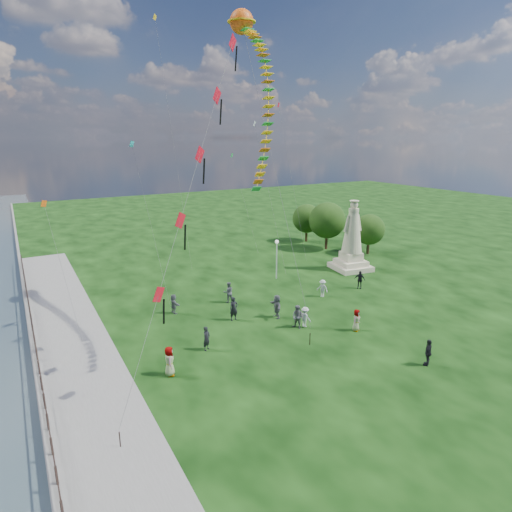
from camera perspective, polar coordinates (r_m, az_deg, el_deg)
ground at (r=62.16m, az=30.71°, el=-0.10°), size 106.50×160.00×0.60m
waterfront at (r=31.24m, az=-24.95°, el=-13.00°), size 200.00×200.00×1.51m
statue at (r=47.85m, az=12.66°, el=1.58°), size 4.27×4.27×7.65m
lamppost at (r=43.56m, az=2.78°, el=0.69°), size 0.38×0.38×4.11m
tree_row at (r=56.84m, az=9.96°, el=4.49°), size 7.29×13.19×6.14m
person_0 at (r=29.90m, az=-6.60°, el=-10.85°), size 0.75×0.68×1.72m
person_1 at (r=32.94m, az=5.58°, el=-8.10°), size 0.90×1.06×1.86m
person_2 at (r=33.34m, az=6.55°, el=-8.07°), size 0.83×1.16×1.61m
person_3 at (r=29.95m, az=21.98°, el=-11.83°), size 1.18×0.96×1.79m
person_4 at (r=33.33m, az=13.24°, el=-8.33°), size 0.96×0.80×1.70m
person_5 at (r=36.20m, az=-10.90°, el=-6.27°), size 0.77×1.58×1.65m
person_6 at (r=34.24m, az=-2.98°, el=-7.03°), size 0.71×0.47×1.95m
person_7 at (r=37.88m, az=-3.69°, el=-4.84°), size 1.01×0.74×1.87m
person_8 at (r=39.62m, az=8.85°, el=-4.27°), size 0.96×1.18×1.62m
person_9 at (r=42.44m, az=13.65°, el=-3.08°), size 1.03×1.14×1.76m
person_10 at (r=27.31m, az=-11.47°, el=-13.59°), size 0.78×1.04×1.89m
person_11 at (r=34.73m, az=2.78°, el=-6.71°), size 1.07×1.90×1.94m
red_kite_train at (r=25.36m, az=-7.67°, el=12.14°), size 11.23×9.35×20.48m
serpent_kite at (r=36.30m, az=-1.79°, el=28.40°), size 6.79×13.05×23.40m
small_kites at (r=45.42m, az=-7.08°, el=13.95°), size 27.45×19.79×26.32m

